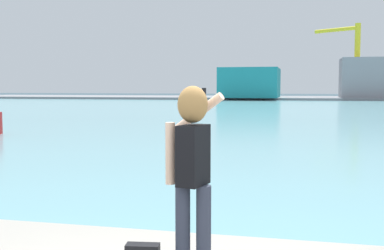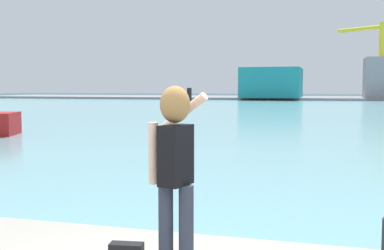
{
  "view_description": "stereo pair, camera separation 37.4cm",
  "coord_description": "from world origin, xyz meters",
  "px_view_note": "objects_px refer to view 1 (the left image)",
  "views": [
    {
      "loc": [
        0.73,
        -3.45,
        2.41
      ],
      "look_at": [
        -1.0,
        4.09,
        1.8
      ],
      "focal_mm": 45.02,
      "sensor_mm": 36.0,
      "label": 1
    },
    {
      "loc": [
        1.09,
        -3.36,
        2.41
      ],
      "look_at": [
        -1.0,
        4.09,
        1.8
      ],
      "focal_mm": 45.02,
      "sensor_mm": 36.0,
      "label": 2
    }
  ],
  "objects_px": {
    "person_photographer": "(192,159)",
    "port_crane": "(352,53)",
    "warehouse_left": "(250,83)",
    "warehouse_right": "(376,78)"
  },
  "relations": [
    {
      "from": "warehouse_left",
      "to": "port_crane",
      "type": "relative_size",
      "value": 0.98
    },
    {
      "from": "person_photographer",
      "to": "port_crane",
      "type": "height_order",
      "value": "port_crane"
    },
    {
      "from": "person_photographer",
      "to": "port_crane",
      "type": "relative_size",
      "value": 0.13
    },
    {
      "from": "warehouse_left",
      "to": "warehouse_right",
      "type": "distance_m",
      "value": 22.36
    },
    {
      "from": "warehouse_right",
      "to": "port_crane",
      "type": "bearing_deg",
      "value": 173.93
    },
    {
      "from": "person_photographer",
      "to": "warehouse_left",
      "type": "height_order",
      "value": "warehouse_left"
    },
    {
      "from": "person_photographer",
      "to": "warehouse_right",
      "type": "distance_m",
      "value": 88.4
    },
    {
      "from": "port_crane",
      "to": "warehouse_left",
      "type": "bearing_deg",
      "value": -172.59
    },
    {
      "from": "person_photographer",
      "to": "warehouse_left",
      "type": "distance_m",
      "value": 85.83
    },
    {
      "from": "person_photographer",
      "to": "port_crane",
      "type": "bearing_deg",
      "value": 7.53
    }
  ]
}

